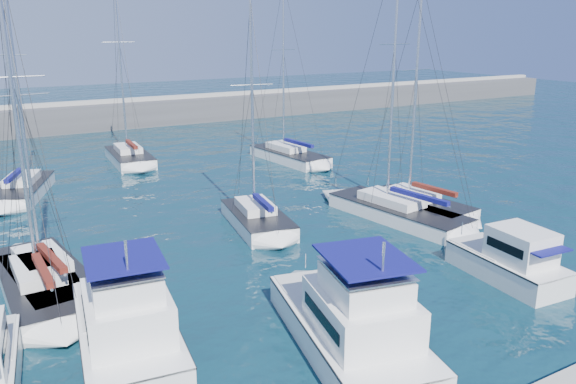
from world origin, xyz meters
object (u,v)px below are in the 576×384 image
motor_yacht_port_inner (127,326)px  sailboat_mid_b (46,276)px  motor_yacht_stbd_inner (353,325)px  sailboat_back_c (289,155)px  sailboat_mid_d (397,211)px  sailboat_back_a (22,189)px  motor_yacht_stbd_outer (511,262)px  sailboat_mid_a (41,288)px  sailboat_mid_c (257,219)px  sailboat_mid_e (417,205)px  sailboat_back_b (130,157)px

motor_yacht_port_inner → sailboat_mid_b: (-1.93, 7.74, -0.61)m
motor_yacht_port_inner → motor_yacht_stbd_inner: (7.46, -4.17, -0.00)m
motor_yacht_port_inner → sailboat_back_c: sailboat_back_c is taller
sailboat_mid_d → sailboat_back_c: size_ratio=1.09×
motor_yacht_port_inner → sailboat_mid_d: size_ratio=0.49×
sailboat_mid_b → sailboat_back_a: bearing=80.2°
motor_yacht_stbd_outer → sailboat_mid_a: 22.33m
sailboat_mid_a → sailboat_back_c: bearing=35.4°
sailboat_mid_a → sailboat_back_a: size_ratio=0.98×
sailboat_mid_c → motor_yacht_stbd_outer: bearing=-51.5°
sailboat_mid_a → sailboat_mid_d: sailboat_mid_d is taller
sailboat_mid_b → sailboat_back_c: size_ratio=0.89×
sailboat_mid_b → sailboat_back_c: sailboat_back_c is taller
sailboat_mid_a → sailboat_mid_e: (23.51, 0.88, -0.01)m
sailboat_mid_c → sailboat_mid_d: sailboat_mid_d is taller
motor_yacht_stbd_outer → sailboat_mid_d: sailboat_mid_d is taller
sailboat_mid_a → sailboat_mid_d: bearing=-1.1°
sailboat_mid_a → sailboat_mid_d: size_ratio=0.90×
motor_yacht_stbd_outer → sailboat_mid_c: size_ratio=0.44×
sailboat_back_a → sailboat_back_b: sailboat_back_b is taller
motor_yacht_stbd_inner → sailboat_mid_e: 17.95m
motor_yacht_stbd_inner → sailboat_mid_b: size_ratio=0.67×
motor_yacht_port_inner → motor_yacht_stbd_inner: 8.55m
motor_yacht_stbd_inner → sailboat_back_b: 35.93m
motor_yacht_port_inner → sailboat_back_a: (-1.45, 24.78, -0.59)m
sailboat_mid_a → sailboat_mid_c: bearing=13.6°
motor_yacht_stbd_outer → sailboat_mid_b: size_ratio=0.42×
sailboat_mid_b → sailboat_mid_c: (12.59, 2.50, 0.01)m
sailboat_mid_d → sailboat_mid_e: 2.01m
sailboat_mid_c → sailboat_back_c: size_ratio=0.86×
motor_yacht_stbd_inner → sailboat_mid_c: size_ratio=0.69×
sailboat_mid_b → motor_yacht_stbd_inner: bearing=-60.0°
sailboat_mid_b → sailboat_back_b: (10.24, 24.00, 0.03)m
motor_yacht_stbd_outer → sailboat_back_c: 28.03m
sailboat_mid_c → sailboat_back_a: size_ratio=0.85×
sailboat_mid_a → sailboat_back_a: bearing=84.8°
sailboat_mid_d → sailboat_back_a: (-20.67, 17.74, 0.01)m
motor_yacht_port_inner → sailboat_back_c: size_ratio=0.53×
sailboat_mid_a → sailboat_mid_d: 21.53m
motor_yacht_stbd_inner → sailboat_mid_e: sailboat_mid_e is taller
sailboat_mid_b → sailboat_mid_d: sailboat_mid_d is taller
motor_yacht_stbd_outer → sailboat_back_a: 33.77m
sailboat_mid_a → sailboat_mid_c: 13.50m
motor_yacht_port_inner → motor_yacht_stbd_outer: size_ratio=1.42×
motor_yacht_stbd_inner → motor_yacht_stbd_outer: (10.53, 1.34, -0.19)m
motor_yacht_stbd_outer → sailboat_back_c: bearing=87.1°
motor_yacht_stbd_inner → motor_yacht_stbd_outer: 10.62m
sailboat_mid_c → sailboat_back_a: sailboat_back_a is taller
motor_yacht_port_inner → sailboat_mid_c: size_ratio=0.62×
motor_yacht_stbd_outer → sailboat_mid_d: (1.23, 9.86, -0.41)m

